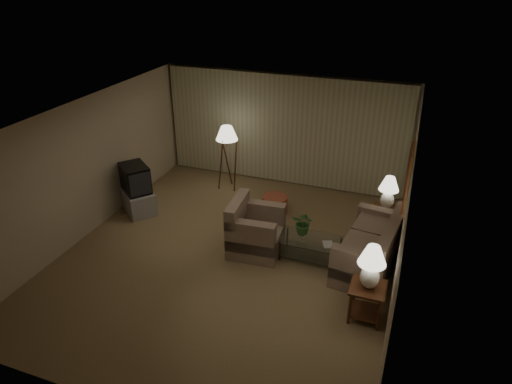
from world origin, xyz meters
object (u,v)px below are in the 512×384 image
at_px(sofa, 369,248).
at_px(table_lamp_far, 389,190).
at_px(tv_cabinet, 138,201).
at_px(crt_tv, 135,178).
at_px(floor_lamp, 227,157).
at_px(side_table_near, 367,297).
at_px(table_lamp_near, 372,264).
at_px(vase, 303,235).
at_px(armchair, 256,232).
at_px(ottoman, 275,204).
at_px(side_table_far, 385,217).
at_px(coffee_table, 310,246).

relative_size(sofa, table_lamp_far, 2.98).
relative_size(table_lamp_far, tv_cabinet, 0.65).
distance_m(crt_tv, floor_lamp, 2.23).
bearing_deg(side_table_near, table_lamp_near, 159.44).
relative_size(table_lamp_far, floor_lamp, 0.43).
bearing_deg(table_lamp_far, vase, -134.68).
xyz_separation_m(armchair, ottoman, (-0.12, 1.55, -0.23)).
distance_m(armchair, ottoman, 1.58).
distance_m(side_table_near, table_lamp_far, 2.67).
xyz_separation_m(table_lamp_near, tv_cabinet, (-5.20, 1.72, -0.78)).
distance_m(side_table_far, table_lamp_far, 0.60).
bearing_deg(sofa, table_lamp_near, 13.94).
bearing_deg(crt_tv, table_lamp_near, 20.85).
xyz_separation_m(side_table_far, coffee_table, (-1.19, -1.35, -0.12)).
distance_m(table_lamp_far, coffee_table, 1.94).
bearing_deg(floor_lamp, ottoman, -26.89).
distance_m(coffee_table, ottoman, 1.87).
distance_m(sofa, tv_cabinet, 5.07).
height_order(crt_tv, vase, crt_tv).
height_order(side_table_far, table_lamp_far, table_lamp_far).
relative_size(crt_tv, vase, 5.76).
distance_m(table_lamp_near, tv_cabinet, 5.53).
distance_m(table_lamp_near, ottoman, 3.69).
bearing_deg(floor_lamp, sofa, -29.99).
bearing_deg(tv_cabinet, armchair, 28.53).
distance_m(tv_cabinet, ottoman, 3.02).
bearing_deg(tv_cabinet, table_lamp_near, 20.85).
bearing_deg(table_lamp_near, table_lamp_far, 90.00).
height_order(sofa, tv_cabinet, sofa).
height_order(sofa, table_lamp_far, table_lamp_far).
relative_size(table_lamp_far, coffee_table, 0.57).
height_order(side_table_near, table_lamp_far, table_lamp_far).
height_order(side_table_far, tv_cabinet, side_table_far).
relative_size(armchair, side_table_near, 1.87).
height_order(armchair, crt_tv, crt_tv).
distance_m(floor_lamp, vase, 3.29).
relative_size(floor_lamp, ottoman, 2.84).
height_order(side_table_near, ottoman, side_table_near).
xyz_separation_m(side_table_near, table_lamp_far, (-0.00, 2.60, 0.59)).
relative_size(ottoman, vase, 3.75).
bearing_deg(table_lamp_far, side_table_far, -26.57).
relative_size(armchair, crt_tv, 1.32).
xyz_separation_m(coffee_table, vase, (-0.15, -0.00, 0.21)).
height_order(sofa, ottoman, sofa).
relative_size(table_lamp_near, table_lamp_far, 1.08).
distance_m(armchair, vase, 0.90).
height_order(coffee_table, ottoman, coffee_table).
height_order(table_lamp_far, crt_tv, table_lamp_far).
height_order(armchair, vase, armchair).
bearing_deg(table_lamp_near, side_table_far, 90.00).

